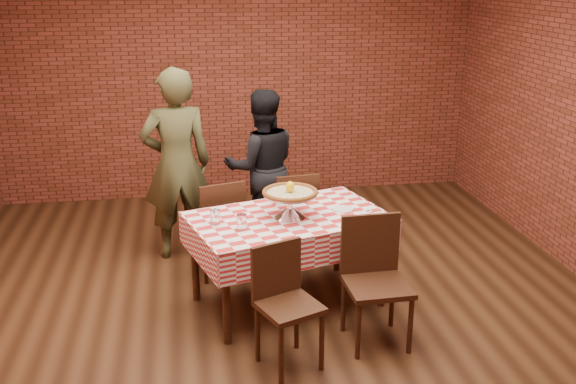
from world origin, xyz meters
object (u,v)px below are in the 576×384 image
object	(u,v)px
chair_far_left	(217,226)
pizza	(290,193)
water_glass_left	(242,222)
pizza_stand	(290,205)
water_glass_right	(215,217)
chair_near_right	(377,285)
chair_far_right	(293,215)
diner_olive	(177,164)
chair_near_left	(289,310)
table	(288,261)
diner_black	(262,167)
condiment_caddy	(277,195)

from	to	relation	value
chair_far_left	pizza	bearing A→B (deg)	111.38
water_glass_left	chair_far_left	xyz separation A→B (m)	(-0.15, 0.90, -0.37)
pizza_stand	chair_far_left	size ratio (longest dim) A/B	0.49
water_glass_right	chair_near_right	size ratio (longest dim) A/B	0.13
chair_far_right	pizza_stand	bearing A→B (deg)	73.57
pizza	chair_far_right	world-z (taller)	pizza
water_glass_left	diner_olive	bearing A→B (deg)	109.29
water_glass_right	diner_olive	xyz separation A→B (m)	(-0.28, 1.21, 0.07)
chair_near_right	chair_far_left	size ratio (longest dim) A/B	1.04
pizza	water_glass_left	distance (m)	0.47
chair_near_left	chair_far_right	world-z (taller)	chair_far_right
table	chair_near_left	world-z (taller)	chair_near_left
water_glass_left	water_glass_right	xyz separation A→B (m)	(-0.19, 0.13, 0.00)
pizza_stand	diner_olive	world-z (taller)	diner_olive
chair_near_left	diner_black	bearing A→B (deg)	65.42
pizza	chair_near_right	distance (m)	0.98
condiment_caddy	chair_far_left	bearing A→B (deg)	107.11
chair_far_right	diner_black	distance (m)	0.64
pizza_stand	pizza	size ratio (longest dim) A/B	1.00
water_glass_right	chair_near_left	bearing A→B (deg)	-60.95
water_glass_right	chair_far_left	size ratio (longest dim) A/B	0.14
pizza_stand	chair_near_left	size ratio (longest dim) A/B	0.50
chair_near_right	pizza_stand	bearing A→B (deg)	126.32
pizza_stand	condiment_caddy	distance (m)	0.33
chair_far_left	pizza_stand	bearing A→B (deg)	111.38
water_glass_left	water_glass_right	bearing A→B (deg)	145.22
table	water_glass_left	xyz separation A→B (m)	(-0.38, -0.23, 0.44)
chair_near_left	chair_near_right	xyz separation A→B (m)	(0.67, 0.20, 0.03)
water_glass_right	diner_olive	bearing A→B (deg)	103.09
chair_near_right	diner_olive	distance (m)	2.32
condiment_caddy	chair_far_right	bearing A→B (deg)	31.92
pizza_stand	chair_far_left	world-z (taller)	pizza_stand
diner_black	pizza	bearing A→B (deg)	89.05
chair_near_left	diner_black	xyz separation A→B (m)	(0.09, 2.24, 0.33)
water_glass_left	diner_black	distance (m)	1.62
pizza_stand	chair_near_right	distance (m)	0.93
chair_far_left	diner_black	size ratio (longest dim) A/B	0.58
condiment_caddy	chair_far_left	size ratio (longest dim) A/B	0.16
diner_black	chair_far_right	bearing A→B (deg)	111.15
table	chair_far_right	size ratio (longest dim) A/B	1.71
table	water_glass_right	size ratio (longest dim) A/B	12.39
condiment_caddy	chair_far_right	xyz separation A→B (m)	(0.23, 0.55, -0.40)
pizza	chair_far_left	size ratio (longest dim) A/B	0.49
pizza_stand	water_glass_left	distance (m)	0.45
water_glass_left	chair_near_right	distance (m)	1.09
water_glass_left	diner_black	bearing A→B (deg)	77.82
water_glass_right	diner_black	world-z (taller)	diner_black
chair_far_left	diner_black	xyz separation A→B (m)	(0.49, 0.68, 0.32)
chair_near_left	chair_far_left	size ratio (longest dim) A/B	0.97
chair_far_left	diner_black	world-z (taller)	diner_black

